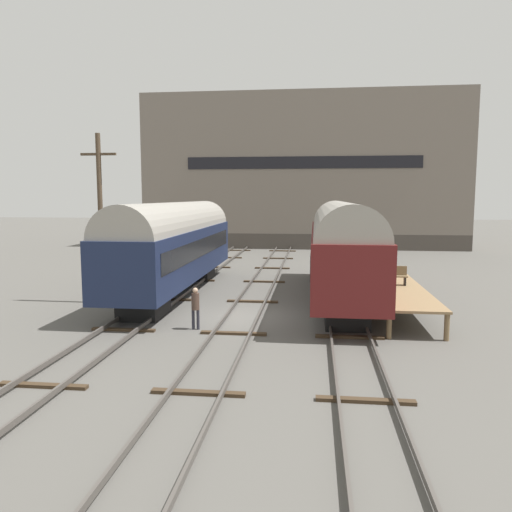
{
  "coord_description": "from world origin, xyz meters",
  "views": [
    {
      "loc": [
        3.09,
        -21.77,
        5.36
      ],
      "look_at": [
        0.0,
        4.56,
        2.2
      ],
      "focal_mm": 35.0,
      "sensor_mm": 36.0,
      "label": 1
    }
  ],
  "objects_px": {
    "train_car_maroon": "(341,245)",
    "bench": "(392,275)",
    "utility_pole": "(101,216)",
    "train_car_navy": "(175,243)",
    "person_worker": "(195,304)"
  },
  "relations": [
    {
      "from": "train_car_navy",
      "to": "utility_pole",
      "type": "height_order",
      "value": "utility_pole"
    },
    {
      "from": "bench",
      "to": "person_worker",
      "type": "xyz_separation_m",
      "value": [
        -8.5,
        -5.02,
        -0.58
      ]
    },
    {
      "from": "bench",
      "to": "utility_pole",
      "type": "xyz_separation_m",
      "value": [
        -14.36,
        -0.56,
        2.77
      ]
    },
    {
      "from": "train_car_navy",
      "to": "bench",
      "type": "distance_m",
      "value": 11.59
    },
    {
      "from": "person_worker",
      "to": "train_car_navy",
      "type": "bearing_deg",
      "value": 111.61
    },
    {
      "from": "train_car_maroon",
      "to": "person_worker",
      "type": "xyz_separation_m",
      "value": [
        -6.13,
        -6.82,
        -1.85
      ]
    },
    {
      "from": "train_car_maroon",
      "to": "utility_pole",
      "type": "xyz_separation_m",
      "value": [
        -11.99,
        -2.35,
        1.51
      ]
    },
    {
      "from": "bench",
      "to": "train_car_maroon",
      "type": "bearing_deg",
      "value": 142.82
    },
    {
      "from": "train_car_maroon",
      "to": "person_worker",
      "type": "relative_size",
      "value": 9.71
    },
    {
      "from": "train_car_maroon",
      "to": "utility_pole",
      "type": "bearing_deg",
      "value": -168.9
    },
    {
      "from": "bench",
      "to": "utility_pole",
      "type": "distance_m",
      "value": 14.63
    },
    {
      "from": "person_worker",
      "to": "utility_pole",
      "type": "xyz_separation_m",
      "value": [
        -5.86,
        4.47,
        3.35
      ]
    },
    {
      "from": "train_car_navy",
      "to": "bench",
      "type": "bearing_deg",
      "value": -10.6
    },
    {
      "from": "train_car_maroon",
      "to": "utility_pole",
      "type": "height_order",
      "value": "utility_pole"
    },
    {
      "from": "train_car_maroon",
      "to": "bench",
      "type": "xyz_separation_m",
      "value": [
        2.37,
        -1.8,
        -1.27
      ]
    }
  ]
}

